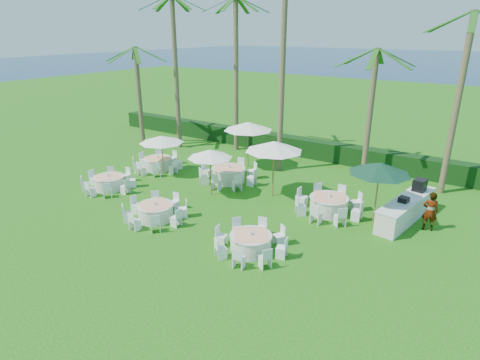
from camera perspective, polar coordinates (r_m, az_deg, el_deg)
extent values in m
plane|color=#15590F|center=(18.47, -7.15, -5.69)|extent=(120.00, 120.00, 0.00)
cube|color=black|center=(27.79, 9.18, 4.61)|extent=(34.00, 1.00, 1.20)
plane|color=#07234D|center=(115.17, 29.33, 14.03)|extent=(260.00, 260.00, 0.00)
cylinder|color=silver|center=(22.85, -18.10, -0.39)|extent=(1.57, 1.57, 0.68)
cylinder|color=silver|center=(22.73, -18.20, 0.43)|extent=(1.64, 1.64, 0.03)
cube|color=#FFAA80|center=(22.73, -18.21, 0.49)|extent=(1.63, 1.63, 0.01)
cylinder|color=silver|center=(22.70, -18.23, 0.69)|extent=(0.11, 0.11, 0.15)
cube|color=white|center=(22.74, -15.05, 0.01)|extent=(0.54, 0.54, 0.82)
cube|color=white|center=(23.57, -15.88, 0.66)|extent=(0.40, 0.40, 0.82)
cube|color=white|center=(23.98, -17.92, 0.78)|extent=(0.54, 0.54, 0.82)
cube|color=white|center=(23.75, -20.06, 0.33)|extent=(0.40, 0.40, 0.82)
cube|color=white|center=(22.99, -21.16, -0.48)|extent=(0.54, 0.54, 0.82)
cube|color=white|center=(22.13, -20.51, -1.19)|extent=(0.40, 0.40, 0.82)
cube|color=white|center=(21.68, -18.35, -1.36)|extent=(0.54, 0.54, 0.82)
cube|color=white|center=(21.94, -16.03, -0.84)|extent=(0.40, 0.40, 0.82)
cylinder|color=silver|center=(18.68, -11.93, -4.51)|extent=(1.59, 1.59, 0.69)
cylinder|color=silver|center=(18.53, -12.01, -3.52)|extent=(1.65, 1.65, 0.03)
cube|color=#FFAA80|center=(18.52, -12.01, -3.45)|extent=(1.67, 1.67, 0.01)
cylinder|color=silver|center=(18.49, -12.03, -3.21)|extent=(0.11, 0.11, 0.15)
cube|color=white|center=(18.65, -8.13, -4.06)|extent=(0.55, 0.55, 0.83)
cube|color=white|center=(19.45, -9.36, -3.07)|extent=(0.39, 0.39, 0.83)
cube|color=white|center=(19.79, -11.95, -2.83)|extent=(0.55, 0.55, 0.83)
cube|color=white|center=(19.50, -14.52, -3.42)|extent=(0.39, 0.39, 0.83)
cube|color=white|center=(18.73, -15.74, -4.56)|extent=(0.55, 0.55, 0.83)
cube|color=white|center=(17.90, -14.76, -5.67)|extent=(0.39, 0.39, 0.83)
cube|color=white|center=(17.53, -11.94, -6.00)|extent=(0.55, 0.55, 0.83)
cube|color=white|center=(17.85, -9.12, -5.30)|extent=(0.39, 0.39, 0.83)
cylinder|color=silver|center=(15.77, 1.54, -8.99)|extent=(1.59, 1.59, 0.69)
cylinder|color=silver|center=(15.59, 1.55, -7.86)|extent=(1.66, 1.66, 0.03)
cube|color=#FFAA80|center=(15.58, 1.55, -7.78)|extent=(1.79, 1.79, 0.01)
cylinder|color=silver|center=(15.54, 1.55, -7.50)|extent=(0.11, 0.11, 0.15)
cube|color=white|center=(15.41, 5.94, -9.57)|extent=(0.46, 0.46, 0.83)
cube|color=white|center=(16.23, 5.57, -7.89)|extent=(0.53, 0.53, 0.83)
cube|color=white|center=(16.77, 3.02, -6.83)|extent=(0.46, 0.46, 0.83)
cube|color=white|center=(16.73, -0.25, -6.86)|extent=(0.53, 0.53, 0.83)
cube|color=white|center=(16.15, -2.64, -7.97)|extent=(0.46, 0.46, 0.83)
cube|color=white|center=(15.32, -2.75, -9.67)|extent=(0.53, 0.53, 0.83)
cube|color=white|center=(14.73, -0.17, -10.98)|extent=(0.46, 0.46, 0.83)
cube|color=white|center=(14.77, 3.60, -10.93)|extent=(0.53, 0.53, 0.83)
cylinder|color=silver|center=(25.25, -11.58, 2.24)|extent=(1.66, 1.66, 0.72)
cylinder|color=silver|center=(25.14, -11.64, 3.04)|extent=(1.72, 1.72, 0.03)
cube|color=#FFAA80|center=(25.13, -11.65, 3.10)|extent=(1.77, 1.77, 0.01)
cylinder|color=silver|center=(25.11, -11.66, 3.28)|extent=(0.11, 0.11, 0.15)
cube|color=white|center=(25.19, -8.66, 2.56)|extent=(0.57, 0.57, 0.86)
cube|color=white|center=(26.06, -9.51, 3.13)|extent=(0.42, 0.42, 0.86)
cube|color=white|center=(26.46, -11.48, 3.26)|extent=(0.57, 0.57, 0.86)
cube|color=white|center=(26.17, -13.51, 2.90)|extent=(0.42, 0.42, 0.86)
cube|color=white|center=(25.34, -14.51, 2.23)|extent=(0.57, 0.57, 0.86)
cube|color=white|center=(24.43, -13.82, 1.62)|extent=(0.42, 0.42, 0.86)
cube|color=white|center=(24.00, -11.72, 1.45)|extent=(0.57, 0.57, 0.86)
cube|color=white|center=(24.32, -9.53, 1.85)|extent=(0.42, 0.42, 0.86)
cylinder|color=silver|center=(22.76, -1.63, 0.74)|extent=(1.84, 1.84, 0.80)
cylinder|color=silver|center=(22.63, -1.64, 1.72)|extent=(1.92, 1.92, 0.03)
cube|color=#FFAA80|center=(22.62, -1.64, 1.77)|extent=(2.04, 2.04, 0.01)
cylinder|color=silver|center=(22.59, -1.65, 1.98)|extent=(0.13, 0.13, 0.17)
cube|color=white|center=(22.15, 1.68, 0.39)|extent=(0.51, 0.51, 0.96)
cube|color=white|center=(23.19, 1.75, 1.33)|extent=(0.63, 0.63, 0.96)
cube|color=white|center=(23.95, -0.06, 1.97)|extent=(0.51, 0.51, 0.96)
cube|color=white|center=(24.04, -2.69, 2.02)|extent=(0.63, 0.63, 0.96)
cube|color=white|center=(23.40, -4.78, 1.44)|extent=(0.51, 0.51, 0.96)
cube|color=white|center=(22.37, -5.15, 0.51)|extent=(0.63, 0.63, 0.96)
cube|color=white|center=(21.55, -3.38, -0.24)|extent=(0.51, 0.51, 0.96)
cube|color=white|center=(21.45, -0.46, -0.29)|extent=(0.63, 0.63, 0.96)
cylinder|color=silver|center=(19.36, 12.49, -3.52)|extent=(1.75, 1.75, 0.76)
cylinder|color=silver|center=(19.20, 12.58, -2.46)|extent=(1.83, 1.83, 0.03)
cube|color=#FFAA80|center=(19.19, 12.58, -2.39)|extent=(1.83, 1.83, 0.01)
cylinder|color=silver|center=(19.16, 12.60, -2.15)|extent=(0.12, 0.12, 0.16)
cube|color=white|center=(18.90, 16.32, -4.24)|extent=(0.44, 0.44, 0.91)
cube|color=white|center=(19.86, 16.18, -2.99)|extent=(0.60, 0.60, 0.91)
cube|color=white|center=(20.51, 14.04, -2.03)|extent=(0.44, 0.44, 0.91)
cube|color=white|center=(20.49, 11.11, -1.80)|extent=(0.60, 0.60, 0.91)
cube|color=white|center=(19.83, 8.88, -2.42)|extent=(0.44, 0.44, 0.91)
cube|color=white|center=(18.87, 8.63, -3.64)|extent=(0.60, 0.60, 0.91)
cube|color=white|center=(18.17, 10.78, -4.77)|extent=(0.44, 0.44, 0.91)
cube|color=white|center=(18.19, 14.08, -5.03)|extent=(0.60, 0.60, 0.91)
cylinder|color=brown|center=(24.14, -10.96, 3.36)|extent=(0.05, 0.05, 2.27)
cone|color=white|center=(23.86, -11.13, 5.70)|extent=(2.60, 2.60, 0.41)
sphere|color=brown|center=(23.83, -11.15, 6.03)|extent=(0.09, 0.09, 0.09)
cylinder|color=brown|center=(20.68, -4.21, 0.92)|extent=(0.06, 0.06, 2.37)
cone|color=white|center=(20.35, -4.28, 3.75)|extent=(2.31, 2.31, 0.43)
sphere|color=brown|center=(20.31, -4.30, 4.15)|extent=(0.09, 0.09, 0.09)
cylinder|color=brown|center=(24.96, 1.15, 4.90)|extent=(0.07, 0.07, 2.76)
cone|color=white|center=(24.65, 1.17, 7.67)|extent=(3.01, 3.01, 0.50)
sphere|color=brown|center=(24.62, 1.17, 8.06)|extent=(0.11, 0.11, 0.11)
cylinder|color=brown|center=(20.53, 4.74, 1.41)|extent=(0.07, 0.07, 2.82)
cone|color=white|center=(20.15, 4.85, 4.82)|extent=(2.92, 2.92, 0.51)
sphere|color=brown|center=(20.10, 4.86, 5.30)|extent=(0.11, 0.11, 0.11)
cylinder|color=brown|center=(18.52, 18.84, -1.99)|extent=(0.07, 0.07, 2.73)
cone|color=#0E3622|center=(18.11, 19.28, 1.61)|extent=(2.64, 2.64, 0.49)
sphere|color=brown|center=(18.06, 19.34, 2.12)|extent=(0.11, 0.11, 0.11)
cube|color=silver|center=(19.60, 22.50, -3.97)|extent=(1.60, 4.56, 1.01)
cube|color=white|center=(19.40, 22.70, -2.56)|extent=(1.66, 4.62, 0.04)
cube|color=black|center=(20.49, 24.20, -0.67)|extent=(0.60, 0.69, 0.56)
cube|color=black|center=(18.96, 22.26, -2.59)|extent=(0.45, 0.45, 0.22)
imported|color=gray|center=(18.93, 25.41, -4.05)|extent=(0.73, 0.58, 1.76)
cylinder|color=brown|center=(29.12, -9.07, 14.46)|extent=(0.32, 0.32, 10.29)
cube|color=#134E13|center=(28.07, -8.42, 23.80)|extent=(2.19, 0.92, 1.00)
cube|color=#134E13|center=(29.03, -7.27, 23.74)|extent=(1.81, 1.70, 1.00)
cube|color=#134E13|center=(29.96, -8.48, 23.59)|extent=(0.76, 2.21, 1.00)
cube|color=#134E13|center=(29.97, -10.76, 23.46)|extent=(2.19, 0.92, 1.00)
cube|color=#134E13|center=(29.03, -11.99, 23.49)|extent=(1.81, 1.70, 1.00)
cube|color=#134E13|center=(28.07, -10.86, 23.67)|extent=(0.76, 2.21, 1.00)
cylinder|color=brown|center=(28.14, -0.56, 14.35)|extent=(0.32, 0.32, 10.13)
cube|color=#134E13|center=(27.14, 0.92, 23.80)|extent=(2.18, 0.96, 1.00)
cube|color=#134E13|center=(28.16, 1.82, 23.67)|extent=(1.84, 1.67, 1.00)
cube|color=#134E13|center=(29.02, 0.33, 23.59)|extent=(0.72, 2.22, 1.00)
cube|color=#134E13|center=(28.89, -2.02, 23.59)|extent=(2.18, 0.96, 1.00)
cube|color=#134E13|center=(27.90, -3.04, 23.69)|extent=(1.84, 1.67, 1.00)
cube|color=#134E13|center=(27.01, -1.59, 23.81)|extent=(0.72, 2.22, 1.00)
cylinder|color=brown|center=(23.66, 6.06, 15.33)|extent=(0.32, 0.32, 12.00)
cylinder|color=brown|center=(23.88, 17.96, 8.72)|extent=(0.32, 0.32, 7.24)
cube|color=#134E13|center=(22.82, 21.03, 15.84)|extent=(2.14, 1.11, 1.00)
cube|color=#134E13|center=(23.91, 21.36, 15.96)|extent=(1.92, 1.56, 1.00)
cube|color=#134E13|center=(24.57, 19.23, 16.30)|extent=(0.56, 2.22, 1.00)
cube|color=#134E13|center=(24.18, 16.73, 16.51)|extent=(2.14, 1.11, 1.00)
cube|color=#134E13|center=(23.11, 16.20, 16.41)|extent=(1.92, 1.56, 1.00)
cube|color=#134E13|center=(22.41, 18.37, 16.08)|extent=(0.56, 2.22, 1.00)
cylinder|color=brown|center=(22.77, 28.40, 8.96)|extent=(0.32, 0.32, 8.98)
cube|color=#134E13|center=(23.58, 30.21, 18.89)|extent=(0.48, 2.22, 1.00)
cube|color=#134E13|center=(23.05, 27.75, 19.31)|extent=(2.12, 1.18, 1.00)
cube|color=#134E13|center=(21.96, 27.62, 19.38)|extent=(1.96, 1.50, 1.00)
cube|color=#134E13|center=(21.38, 30.20, 18.98)|extent=(0.48, 2.22, 1.00)
cylinder|color=brown|center=(29.91, -14.10, 11.15)|extent=(0.32, 0.32, 7.06)
cube|color=#134E13|center=(29.15, -12.59, 17.08)|extent=(2.14, 1.11, 1.00)
cube|color=#134E13|center=(30.24, -12.86, 17.17)|extent=(0.55, 2.22, 1.00)
cube|color=#134E13|center=(30.69, -14.82, 17.05)|extent=(1.93, 1.55, 1.00)
cube|color=#134E13|center=(30.08, -16.60, 16.83)|extent=(2.14, 1.11, 1.00)
cube|color=#134E13|center=(28.99, -16.47, 16.73)|extent=(0.55, 2.22, 1.00)
cube|color=#134E13|center=(28.51, -14.42, 16.86)|extent=(1.93, 1.55, 1.00)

